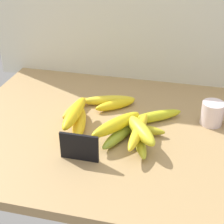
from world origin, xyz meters
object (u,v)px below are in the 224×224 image
Objects in this scene: banana_1 at (135,129)px; banana_5 at (108,100)px; banana_3 at (76,108)px; banana_7 at (139,140)px; coffee_mug at (213,113)px; banana_10 at (138,131)px; chalkboard_sign at (79,148)px; banana_6 at (79,122)px; banana_11 at (116,124)px; banana_0 at (155,116)px; banana_9 at (74,113)px; banana_8 at (140,130)px; banana_4 at (115,105)px; banana_2 at (120,134)px.

banana_5 is (-12.47, 15.95, 0.06)cm from banana_1.
banana_7 is (24.49, -13.87, -0.05)cm from banana_3.
banana_10 is at bearing -141.62° from coffee_mug.
banana_5 reaches higher than banana_1.
banana_6 is at bearing 108.53° from chalkboard_sign.
banana_6 is 0.98× the size of banana_11.
banana_3 is 0.77× the size of banana_10.
banana_0 is 26.78cm from banana_9.
banana_8 reaches higher than banana_7.
banana_5 is at bearing 72.41° from banana_6.
banana_2 is at bearing -72.53° from banana_4.
banana_2 is 6.23cm from banana_7.
banana_0 is 27.39cm from banana_3.
chalkboard_sign reaches higher than banana_9.
banana_2 is at bearing -66.57° from banana_5.
banana_3 is 12.38cm from banana_5.
banana_3 is at bearing 150.48° from banana_7.
banana_5 is 1.07× the size of banana_7.
banana_4 is 18.97cm from banana_9.
banana_9 is at bearing -121.92° from banana_6.
banana_6 is at bearing -176.86° from banana_1.
banana_8 is at bearing -13.77° from banana_2.
banana_4 is at bearing 176.45° from coffee_mug.
banana_0 is 1.19× the size of banana_8.
banana_3 is at bearing 111.03° from chalkboard_sign.
chalkboard_sign is at bearing -68.97° from banana_3.
banana_8 reaches higher than banana_10.
banana_8 is at bearing -58.22° from banana_4.
banana_11 is at bearing -127.04° from banana_0.
chalkboard_sign reaches higher than banana_1.
banana_8 and banana_11 have the same top height.
banana_8 is (-2.61, -14.47, 3.62)cm from banana_0.
banana_8 is at bearing -28.98° from banana_7.
banana_11 is at bearing -15.97° from banana_6.
chalkboard_sign is 0.71× the size of banana_3.
banana_8 is at bearing -55.23° from banana_5.
banana_2 is 3.93cm from banana_11.
coffee_mug is 0.46× the size of banana_11.
banana_9 reaches higher than banana_7.
banana_11 reaches higher than banana_0.
banana_3 is (-9.47, 24.62, -2.20)cm from chalkboard_sign.
banana_0 is 1.25× the size of banana_3.
chalkboard_sign is 20.85cm from banana_1.
banana_2 is 18.56cm from banana_4.
banana_4 is at bearing -38.33° from banana_5.
banana_8 is at bearing -9.14° from banana_9.
banana_5 is 1.05× the size of banana_6.
banana_10 is (-0.36, -0.12, 3.21)cm from banana_7.
banana_9 is (-6.07, 14.03, 2.34)cm from chalkboard_sign.
banana_1 is 20.24cm from banana_5.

